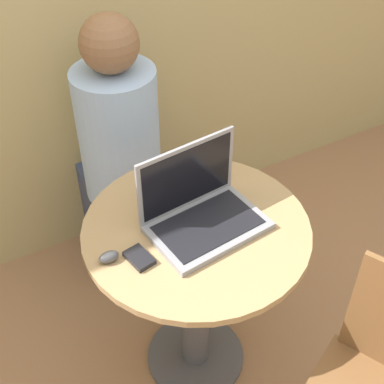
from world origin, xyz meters
name	(u,v)px	position (x,y,z in m)	size (l,w,h in m)	color
ground_plane	(195,356)	(0.00, 0.00, 0.00)	(12.00, 12.00, 0.00)	#9E704C
round_table	(196,272)	(0.00, 0.00, 0.52)	(0.73, 0.73, 0.74)	#4C4C51
laptop	(201,209)	(0.02, 0.01, 0.79)	(0.38, 0.27, 0.26)	gray
cell_phone	(139,258)	(-0.22, -0.04, 0.75)	(0.08, 0.10, 0.02)	black
computer_mouse	(109,257)	(-0.30, 0.00, 0.76)	(0.06, 0.04, 0.03)	#4C4C51
person_seated	(120,168)	(0.01, 0.67, 0.51)	(0.34, 0.51, 1.21)	#3D4766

